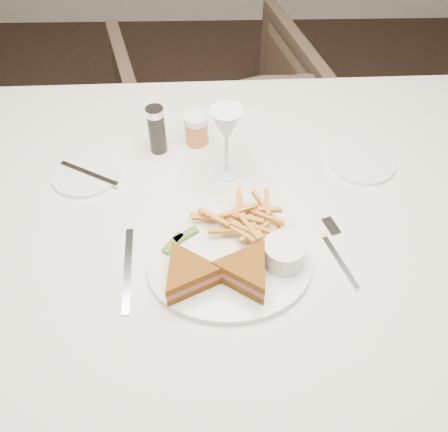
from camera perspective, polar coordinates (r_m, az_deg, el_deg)
name	(u,v)px	position (r m, az deg, el deg)	size (l,w,h in m)	color
ground	(103,427)	(1.68, -13.69, -22.38)	(5.00, 5.00, 0.00)	black
table	(224,305)	(1.38, -0.05, -10.12)	(1.51, 1.01, 0.75)	silver
chair_far	(216,113)	(2.00, -0.87, 11.67)	(0.69, 0.65, 0.71)	#4B3A2E
table_setting	(226,218)	(1.02, 0.19, -0.28)	(0.81, 0.57, 0.18)	white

